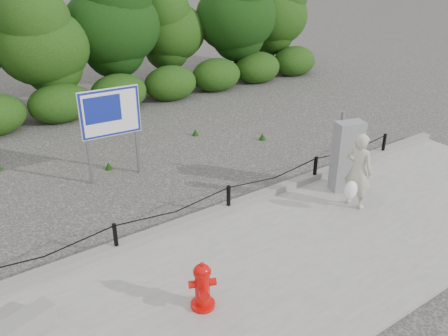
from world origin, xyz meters
name	(u,v)px	position (x,y,z in m)	size (l,w,h in m)	color
ground	(228,214)	(0.00, 0.00, 0.00)	(90.00, 90.00, 0.00)	#2D2B28
sidewalk	(293,260)	(0.00, -2.00, 0.04)	(14.00, 4.00, 0.08)	gray
curb	(227,207)	(0.00, 0.05, 0.15)	(14.00, 0.22, 0.14)	slate
chain_barrier	(229,195)	(0.00, 0.00, 0.46)	(10.06, 0.06, 0.60)	black
treeline	(86,30)	(0.53, 8.91, 2.51)	(20.47, 3.49, 4.58)	black
fire_hydrant	(203,286)	(-1.99, -2.10, 0.47)	(0.50, 0.50, 0.82)	red
pedestrian	(358,172)	(2.32, -1.35, 0.89)	(0.75, 0.67, 1.65)	#B4B29A
concrete_block	(23,325)	(-4.41, -1.08, 0.23)	(0.91, 0.32, 0.29)	gray
utility_cabinet	(347,156)	(2.73, -0.68, 0.89)	(0.69, 0.53, 1.78)	gray
advertising_sign	(110,117)	(-1.24, 2.91, 1.58)	(1.40, 0.23, 2.24)	slate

